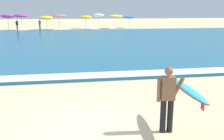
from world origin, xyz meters
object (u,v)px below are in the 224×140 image
object	(u,v)px
beach_umbrella_5	(86,17)
beachgoer_near_row_left	(40,24)
beachgoer_near_row_mid	(17,25)
beach_umbrella_2	(21,16)
beach_umbrella_1	(8,16)
beach_umbrella_4	(59,16)
beach_umbrella_6	(99,15)
beach_umbrella_8	(130,17)
surfer_with_board	(177,94)
beach_umbrella_3	(46,18)
beach_umbrella_7	(116,16)

from	to	relation	value
beach_umbrella_5	beachgoer_near_row_left	size ratio (longest dim) A/B	1.36
beachgoer_near_row_mid	beach_umbrella_5	bearing A→B (deg)	13.63
beach_umbrella_2	beachgoer_near_row_mid	bearing A→B (deg)	-109.75
beach_umbrella_1	beachgoer_near_row_mid	size ratio (longest dim) A/B	1.55
beach_umbrella_4	beach_umbrella_6	distance (m)	6.09
beach_umbrella_6	beach_umbrella_8	xyz separation A→B (m)	(5.33, 1.42, -0.39)
beach_umbrella_2	beach_umbrella_6	size ratio (longest dim) A/B	1.03
surfer_with_board	beachgoer_near_row_left	xyz separation A→B (m)	(-6.92, 34.63, -0.18)
beach_umbrella_6	beachgoer_near_row_mid	size ratio (longest dim) A/B	1.54
beach_umbrella_2	beachgoer_near_row_left	bearing A→B (deg)	-9.25
surfer_with_board	beach_umbrella_6	bearing A→B (deg)	86.66
beach_umbrella_3	beach_umbrella_8	world-z (taller)	beach_umbrella_3
beach_umbrella_3	beach_umbrella_4	distance (m)	1.94
beach_umbrella_1	beach_umbrella_4	xyz separation A→B (m)	(7.40, 0.55, -0.04)
surfer_with_board	beach_umbrella_7	bearing A→B (deg)	82.16
surfer_with_board	beach_umbrella_4	xyz separation A→B (m)	(-4.04, 35.32, 1.04)
surfer_with_board	beachgoer_near_row_left	distance (m)	35.31
surfer_with_board	beachgoer_near_row_mid	distance (m)	35.24
surfer_with_board	beach_umbrella_3	xyz separation A→B (m)	(-5.92, 34.94, 0.78)
beach_umbrella_2	beach_umbrella_5	world-z (taller)	beach_umbrella_2
beach_umbrella_1	beach_umbrella_7	bearing A→B (deg)	3.83
beach_umbrella_2	beach_umbrella_5	bearing A→B (deg)	6.92
beach_umbrella_5	beach_umbrella_7	xyz separation A→B (m)	(4.85, -0.36, 0.21)
beach_umbrella_2	beach_umbrella_8	bearing A→B (deg)	5.22
beach_umbrella_7	beach_umbrella_3	bearing A→B (deg)	-175.15
beach_umbrella_1	beachgoer_near_row_left	world-z (taller)	beach_umbrella_1
beach_umbrella_3	beachgoer_near_row_mid	bearing A→B (deg)	-164.14
beachgoer_near_row_mid	beach_umbrella_8	bearing A→B (deg)	9.22
beach_umbrella_4	beach_umbrella_2	bearing A→B (deg)	-177.27
surfer_with_board	beach_umbrella_5	xyz separation A→B (m)	(0.09, 36.23, 0.78)
beach_umbrella_2	beachgoer_near_row_mid	xyz separation A→B (m)	(-0.46, -1.28, -1.32)
beach_umbrella_3	beach_umbrella_7	bearing A→B (deg)	4.85
beachgoer_near_row_mid	beach_umbrella_7	bearing A→B (deg)	7.94
surfer_with_board	beach_umbrella_8	world-z (taller)	beach_umbrella_8
beach_umbrella_3	beach_umbrella_4	size ratio (longest dim) A/B	0.98
beach_umbrella_1	beach_umbrella_2	world-z (taller)	beach_umbrella_2
surfer_with_board	beach_umbrella_3	world-z (taller)	beach_umbrella_3
beach_umbrella_7	beachgoer_near_row_mid	bearing A→B (deg)	-172.06
beach_umbrella_4	surfer_with_board	bearing A→B (deg)	-83.48
beach_umbrella_4	beach_umbrella_1	bearing A→B (deg)	-175.74
beachgoer_near_row_mid	surfer_with_board	bearing A→B (deg)	-73.47
beach_umbrella_1	beach_umbrella_7	distance (m)	16.41
surfer_with_board	beach_umbrella_2	size ratio (longest dim) A/B	0.93
beach_umbrella_1	beachgoer_near_row_mid	bearing A→B (deg)	-35.18
beach_umbrella_1	beachgoer_near_row_left	bearing A→B (deg)	-1.82
beach_umbrella_1	beach_umbrella_8	world-z (taller)	beach_umbrella_1
surfer_with_board	beach_umbrella_5	world-z (taller)	beach_umbrella_5
beach_umbrella_4	beach_umbrella_8	world-z (taller)	beach_umbrella_4
beach_umbrella_5	surfer_with_board	bearing A→B (deg)	-90.14
surfer_with_board	beach_umbrella_7	size ratio (longest dim) A/B	1.03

